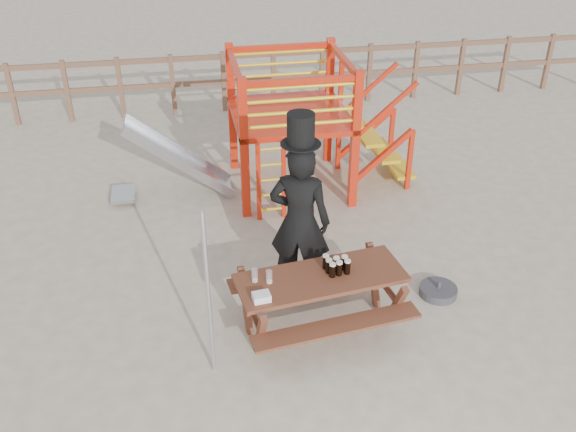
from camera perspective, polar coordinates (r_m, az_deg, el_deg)
The scene contains 10 objects.
ground at distance 7.34m, azimuth 3.89°, elevation -10.56°, with size 60.00×60.00×0.00m, color #C4B098.
back_fence at distance 13.05m, azimuth -3.53°, elevation 12.52°, with size 15.09×0.09×1.20m.
playground_fort at distance 9.79m, azimuth -0.24°, elevation 8.22°, with size 4.71×1.84×2.10m.
picnic_table at distance 7.16m, azimuth 2.90°, elevation -7.05°, with size 1.99×1.50×0.71m.
man_with_hat at distance 7.38m, azimuth 1.06°, elevation -0.17°, with size 0.84×0.71×2.32m.
metal_pole at distance 6.34m, azimuth -7.08°, elevation -7.16°, with size 0.04×0.04×1.94m, color #B2B2B7.
parasol_base at distance 8.08m, azimuth 13.20°, elevation -6.49°, with size 0.46×0.46×0.19m.
paper_bag at distance 6.64m, azimuth -2.38°, elevation -7.20°, with size 0.18×0.14×0.08m, color white.
stout_pints at distance 7.02m, azimuth 4.32°, elevation -4.41°, with size 0.28×0.24×0.17m.
empty_glasses at distance 6.88m, azimuth -2.33°, elevation -5.40°, with size 0.22×0.12×0.15m.
Camera 1 is at (-1.48, -5.30, 4.86)m, focal length 40.00 mm.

